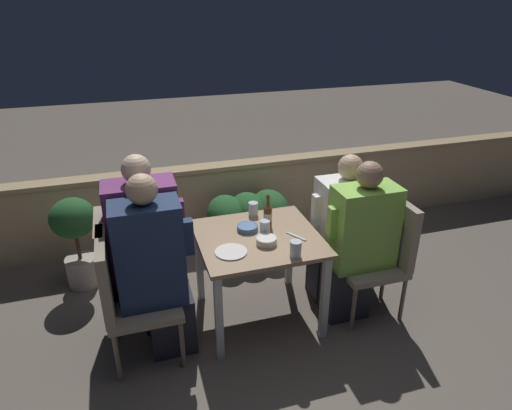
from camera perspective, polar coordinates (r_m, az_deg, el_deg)
name	(u,v)px	position (r m, az deg, el deg)	size (l,w,h in m)	color
ground_plane	(258,316)	(3.65, 0.28, -13.65)	(16.00, 16.00, 0.00)	#665B51
parapet_wall	(218,200)	(4.55, -4.73, 0.57)	(9.00, 0.18, 0.77)	tan
dining_table	(258,249)	(3.30, 0.31, -5.49)	(0.86, 0.80, 0.71)	#937556
planter_hedge	(248,220)	(4.29, -0.95, -1.87)	(0.77, 0.47, 0.59)	brown
chair_left_near	(125,291)	(3.11, -16.10, -10.33)	(0.48, 0.47, 0.93)	gray
person_navy_jumper	(156,269)	(3.03, -12.43, -7.88)	(0.50, 0.26, 1.33)	#282833
chair_left_far	(121,269)	(3.34, -16.51, -7.63)	(0.48, 0.47, 0.93)	gray
person_purple_stripe	(150,247)	(3.27, -13.17, -5.14)	(0.52, 0.26, 1.35)	#282833
chair_right_near	(382,248)	(3.57, 15.51, -5.20)	(0.48, 0.47, 0.93)	gray
person_green_blouse	(358,243)	(3.43, 12.66, -4.61)	(0.52, 0.26, 1.24)	#282833
chair_right_far	(364,231)	(3.77, 13.41, -3.19)	(0.48, 0.47, 0.93)	gray
person_white_polo	(341,228)	(3.65, 10.59, -2.87)	(0.51, 0.26, 1.20)	#282833
beer_bottle	(268,215)	(3.33, 1.48, -1.26)	(0.06, 0.06, 0.26)	brown
plate_0	(231,252)	(3.06, -3.14, -5.87)	(0.22, 0.22, 0.01)	silver
bowl_0	(247,227)	(3.32, -1.08, -2.81)	(0.15, 0.15, 0.04)	#4C709E
bowl_1	(266,240)	(3.14, 1.31, -4.43)	(0.14, 0.14, 0.05)	silver
glass_cup_0	(296,249)	(3.00, 4.98, -5.50)	(0.08, 0.08, 0.11)	silver
glass_cup_1	(265,228)	(3.23, 1.12, -2.92)	(0.07, 0.07, 0.12)	silver
glass_cup_2	(253,209)	(3.52, -0.35, -0.49)	(0.07, 0.07, 0.11)	silver
fork_0	(296,236)	(3.25, 5.06, -3.93)	(0.10, 0.16, 0.01)	silver
potted_plant	(76,234)	(4.01, -21.62, -3.37)	(0.36, 0.36, 0.80)	#B2A899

